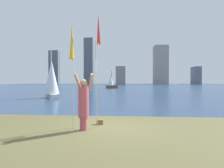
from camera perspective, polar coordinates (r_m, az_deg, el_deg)
ground at (r=58.47m, az=3.95°, el=-0.86°), size 120.00×138.00×0.12m
person at (r=7.23m, az=-8.11°, el=-5.14°), size 0.74×0.55×2.02m
kite_flag_left at (r=7.48m, az=-11.34°, el=11.54°), size 0.16×0.37×3.90m
kite_flag_right at (r=8.04m, az=-3.89°, el=14.42°), size 0.16×0.92×4.33m
bag at (r=8.23m, az=-3.44°, el=-10.74°), size 0.26×0.14×0.18m
sailboat_2 at (r=21.23m, az=-16.81°, el=1.41°), size 2.25×2.83×5.19m
sailboat_3 at (r=47.38m, az=-0.28°, el=0.58°), size 2.89×1.73×4.11m
skyline_tower_0 at (r=109.75m, az=-16.06°, el=4.55°), size 5.09×3.71×17.53m
skyline_tower_1 at (r=105.97m, az=-6.53°, el=6.41°), size 4.67×5.08×23.80m
skyline_tower_2 at (r=101.64m, az=2.50°, el=2.48°), size 4.85×4.51×9.02m
skyline_tower_3 at (r=101.67m, az=13.64°, el=5.20°), size 6.59×7.93×18.77m
skyline_tower_4 at (r=109.21m, az=22.77°, el=2.23°), size 3.19×7.35×8.75m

